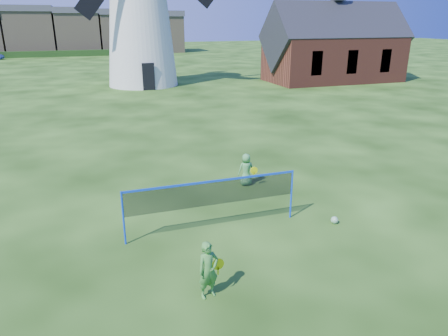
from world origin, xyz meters
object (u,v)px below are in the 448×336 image
chapel (334,48)px  badminton_net (213,194)px  player_girl (208,270)px  play_ball (334,220)px  player_boy (246,170)px  windmill (139,10)px

chapel → badminton_net: size_ratio=2.66×
player_girl → play_ball: player_girl is taller
badminton_net → player_boy: (2.21, 2.96, -0.54)m
player_boy → play_ball: 4.02m
badminton_net → player_girl: 3.11m
player_boy → play_ball: (1.36, -3.75, -0.49)m
player_girl → player_boy: 6.68m
windmill → player_girl: (-3.43, -32.27, -5.99)m
windmill → chapel: bearing=-9.7°
windmill → badminton_net: bearing=-94.7°
badminton_net → player_boy: size_ratio=4.22×
windmill → chapel: size_ratio=1.39×
windmill → chapel: 18.93m
chapel → badminton_net: (-20.76, -26.22, -2.06)m
play_ball → chapel: bearing=57.5°
chapel → badminton_net: bearing=-128.4°
chapel → player_girl: 36.44m
player_girl → badminton_net: bearing=57.1°
play_ball → player_boy: bearing=110.0°
windmill → badminton_net: size_ratio=3.71×
windmill → play_ball: 30.88m
chapel → play_ball: size_ratio=61.04×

